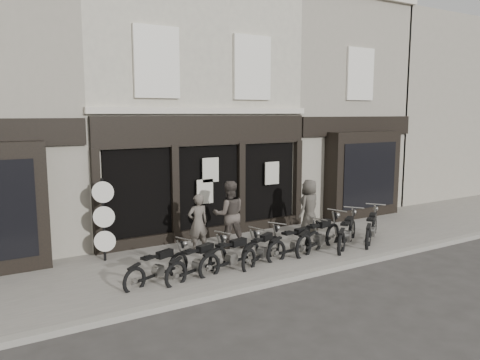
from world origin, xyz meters
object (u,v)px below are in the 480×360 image
man_centre (229,214)px  man_right (309,207)px  motorcycle_0 (158,270)px  motorcycle_3 (262,251)px  motorcycle_1 (199,264)px  motorcycle_5 (319,238)px  motorcycle_4 (296,245)px  advert_sign_post (104,223)px  motorcycle_7 (371,230)px  motorcycle_2 (232,258)px  motorcycle_6 (347,235)px  man_left (198,223)px

man_centre → man_right: man_centre is taller
motorcycle_0 → man_centre: size_ratio=0.97×
motorcycle_0 → motorcycle_3: size_ratio=1.01×
motorcycle_1 → motorcycle_5: size_ratio=0.89×
motorcycle_4 → advert_sign_post: bearing=145.3°
motorcycle_3 → motorcycle_7: bearing=-29.1°
motorcycle_0 → advert_sign_post: 2.34m
man_right → motorcycle_4: bearing=24.1°
motorcycle_2 → advert_sign_post: 3.48m
motorcycle_2 → motorcycle_6: (3.92, 0.02, 0.03)m
motorcycle_0 → motorcycle_4: (3.94, -0.12, 0.03)m
man_right → motorcycle_6: bearing=74.8°
motorcycle_0 → motorcycle_7: size_ratio=0.96×
motorcycle_4 → motorcycle_5: (0.90, 0.09, 0.04)m
motorcycle_7 → man_right: size_ratio=1.11×
advert_sign_post → motorcycle_1: bearing=-31.1°
motorcycle_0 → motorcycle_2: (1.88, -0.16, 0.02)m
man_left → advert_sign_post: (-2.46, 0.53, 0.18)m
motorcycle_1 → man_left: 2.05m
motorcycle_2 → motorcycle_5: (2.95, 0.13, 0.04)m
motorcycle_5 → motorcycle_7: 2.00m
man_centre → advert_sign_post: bearing=7.3°
motorcycle_7 → man_left: (-5.03, 1.70, 0.51)m
motorcycle_2 → motorcycle_3: size_ratio=1.11×
motorcycle_4 → motorcycle_5: size_ratio=0.95×
motorcycle_0 → motorcycle_7: 6.83m
man_left → motorcycle_7: bearing=162.5°
motorcycle_0 → motorcycle_4: bearing=-23.1°
man_left → man_right: size_ratio=0.93×
motorcycle_4 → man_centre: (-1.17, 1.63, 0.69)m
motorcycle_5 → man_left: 3.47m
motorcycle_0 → motorcycle_3: bearing=-23.0°
motorcycle_1 → motorcycle_4: size_ratio=0.94×
motorcycle_1 → motorcycle_3: 1.91m
motorcycle_3 → motorcycle_6: size_ratio=0.93×
motorcycle_6 → man_left: (-3.99, 1.73, 0.50)m
motorcycle_5 → advert_sign_post: (-5.49, 2.15, 0.68)m
motorcycle_3 → motorcycle_4: motorcycle_4 is taller
motorcycle_1 → motorcycle_7: 5.89m
motorcycle_2 → motorcycle_3: (0.97, 0.08, -0.01)m
advert_sign_post → motorcycle_4: bearing=-1.7°
motorcycle_7 → man_right: bearing=87.9°
man_left → motorcycle_1: bearing=65.4°
motorcycle_3 → man_right: size_ratio=1.06×
motorcycle_3 → man_centre: (-0.09, 1.59, 0.70)m
motorcycle_2 → advert_sign_post: advert_sign_post is taller
motorcycle_6 → man_right: man_right is taller
motorcycle_5 → man_right: 1.85m
motorcycle_0 → motorcycle_4: motorcycle_4 is taller
motorcycle_2 → motorcycle_7: bearing=-13.4°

